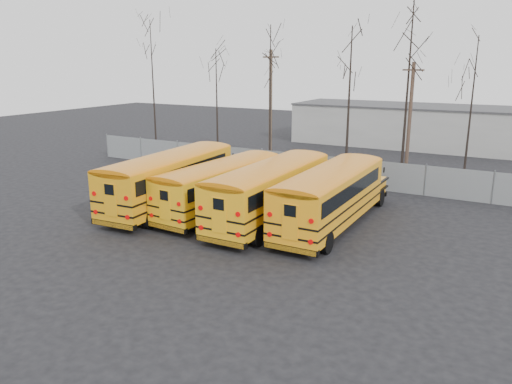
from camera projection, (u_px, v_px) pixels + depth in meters
The scene contains 15 objects.
ground at pixel (220, 229), 26.05m from camera, with size 120.00×120.00×0.00m, color black.
fence at pixel (311, 168), 35.94m from camera, with size 40.00×0.04×2.00m, color gray.
distant_building at pixel (404, 125), 51.66m from camera, with size 22.00×8.00×4.00m, color #B6B5B1.
bus_a at pixel (172, 175), 29.39m from camera, with size 3.41×12.11×3.35m.
bus_b at pixel (223, 182), 28.42m from camera, with size 3.21×10.98×3.03m.
bus_c at pixel (272, 187), 26.80m from camera, with size 2.74×11.74×3.28m.
bus_d at pixel (332, 192), 25.89m from camera, with size 2.67×11.55×3.23m.
utility_pole_left at pixel (271, 103), 44.07m from camera, with size 1.67×0.41×9.44m.
utility_pole_right at pixel (410, 120), 36.15m from camera, with size 1.50×0.26×8.43m.
tree_0 at pixel (153, 86), 47.82m from camera, with size 0.26×0.26×12.22m, color black.
tree_1 at pixel (217, 104), 44.14m from camera, with size 0.26×0.26×9.52m, color black.
tree_2 at pixel (270, 95), 41.97m from camera, with size 0.26×0.26×11.36m, color black.
tree_3 at pixel (349, 104), 36.23m from camera, with size 0.26×0.26×10.88m, color black.
tree_4 at pixel (407, 91), 35.77m from camera, with size 0.26×0.26×12.74m, color black.
tree_5 at pixel (471, 110), 35.36m from camera, with size 0.26×0.26×10.18m, color black.
Camera 1 is at (13.64, -20.68, 8.50)m, focal length 35.00 mm.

